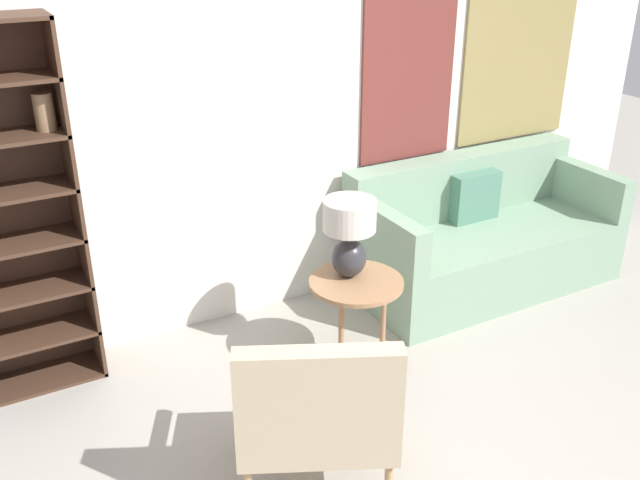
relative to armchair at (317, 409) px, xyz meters
The scene contains 5 objects.
wall_back 1.98m from the armchair, 72.12° to the left, with size 6.40×0.08×2.70m.
armchair is the anchor object (origin of this frame).
couch 2.36m from the armchair, 32.64° to the left, with size 1.83×0.82×0.86m.
side_table 1.04m from the armchair, 49.56° to the left, with size 0.52×0.52×0.56m.
table_lamp 1.15m from the armchair, 52.28° to the left, with size 0.29×0.29×0.45m.
Camera 1 is at (-1.63, -1.78, 2.40)m, focal length 40.00 mm.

